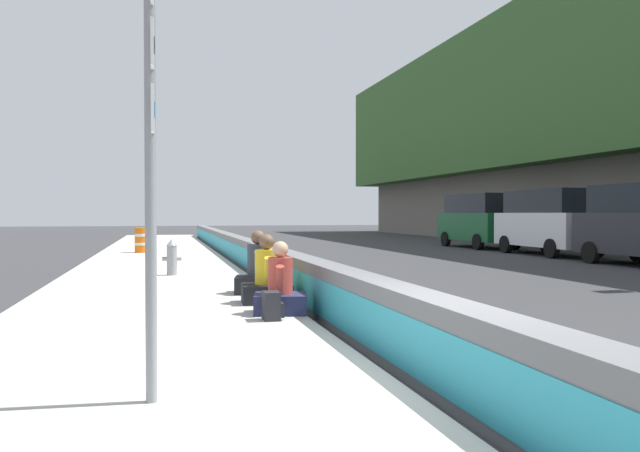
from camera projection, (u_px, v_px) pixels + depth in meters
name	position (u px, v px, depth m)	size (l,w,h in m)	color
ground_plane	(444.00, 392.00, 5.77)	(160.00, 160.00, 0.00)	#353538
sidewalk_strip	(143.00, 406.00, 5.13)	(80.00, 4.40, 0.14)	#B5B2A8
jersey_barrier	(444.00, 346.00, 5.77)	(76.00, 0.45, 0.85)	slate
route_sign_post	(151.00, 138.00, 4.97)	(0.44, 0.09, 3.60)	gray
fire_hydrant	(172.00, 257.00, 15.32)	(0.26, 0.46, 0.88)	gray
seated_person_foreground	(280.00, 291.00, 9.47)	(0.80, 0.89, 1.08)	#23284C
seated_person_middle	(267.00, 281.00, 10.58)	(0.76, 0.87, 1.15)	black
seated_person_rear	(258.00, 273.00, 11.87)	(0.86, 0.96, 1.18)	black
backpack	(272.00, 306.00, 8.86)	(0.32, 0.28, 0.40)	#232328
construction_barrel	(142.00, 240.00, 24.18)	(0.54, 0.54, 0.95)	orange
parked_car_fourth	(549.00, 221.00, 24.73)	(5.13, 2.17, 2.56)	silver
parked_car_midline	(479.00, 219.00, 30.09)	(5.11, 2.13, 2.56)	#145128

